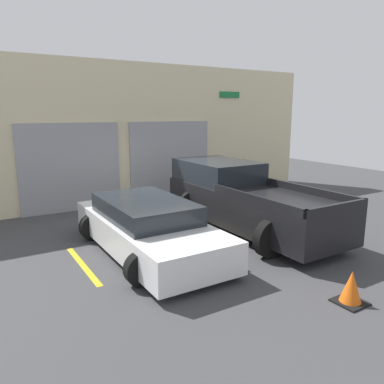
# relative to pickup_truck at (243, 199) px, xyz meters

# --- Properties ---
(ground_plane) EXTENTS (28.00, 28.00, 0.00)m
(ground_plane) POSITION_rel_pickup_truck_xyz_m (-1.44, 1.20, -0.80)
(ground_plane) COLOR #3D3D3F
(shophouse_building) EXTENTS (14.82, 0.68, 4.62)m
(shophouse_building) POSITION_rel_pickup_truck_xyz_m (-1.44, 4.49, 1.48)
(shophouse_building) COLOR beige
(shophouse_building) RESTS_ON ground
(pickup_truck) EXTENTS (2.44, 5.29, 1.68)m
(pickup_truck) POSITION_rel_pickup_truck_xyz_m (0.00, 0.00, 0.00)
(pickup_truck) COLOR black
(pickup_truck) RESTS_ON ground
(sedan_white) EXTENTS (2.20, 4.63, 1.17)m
(sedan_white) POSITION_rel_pickup_truck_xyz_m (-2.88, -0.26, -0.24)
(sedan_white) COLOR white
(sedan_white) RESTS_ON ground
(parking_stripe_far_left) EXTENTS (0.12, 2.20, 0.01)m
(parking_stripe_far_left) POSITION_rel_pickup_truck_xyz_m (-4.32, -0.28, -0.80)
(parking_stripe_far_left) COLOR gold
(parking_stripe_far_left) RESTS_ON ground
(parking_stripe_left) EXTENTS (0.12, 2.20, 0.01)m
(parking_stripe_left) POSITION_rel_pickup_truck_xyz_m (-1.44, -0.28, -0.80)
(parking_stripe_left) COLOR gold
(parking_stripe_left) RESTS_ON ground
(parking_stripe_centre) EXTENTS (0.12, 2.20, 0.01)m
(parking_stripe_centre) POSITION_rel_pickup_truck_xyz_m (1.44, -0.28, -0.80)
(parking_stripe_centre) COLOR gold
(parking_stripe_centre) RESTS_ON ground
(traffic_cone) EXTENTS (0.47, 0.47, 0.55)m
(traffic_cone) POSITION_rel_pickup_truck_xyz_m (-1.06, -4.05, -0.55)
(traffic_cone) COLOR black
(traffic_cone) RESTS_ON ground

